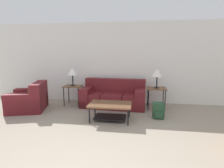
{
  "coord_description": "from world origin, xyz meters",
  "views": [
    {
      "loc": [
        0.66,
        -1.64,
        1.62
      ],
      "look_at": [
        -0.01,
        2.93,
        0.8
      ],
      "focal_mm": 28.0,
      "sensor_mm": 36.0,
      "label": 1
    }
  ],
  "objects": [
    {
      "name": "table_lamp_left",
      "position": [
        -1.32,
        3.48,
        1.05
      ],
      "size": [
        0.3,
        0.3,
        0.55
      ],
      "color": "black",
      "rests_on": "side_table_left"
    },
    {
      "name": "side_table_right",
      "position": [
        1.23,
        3.48,
        0.55
      ],
      "size": [
        0.54,
        0.47,
        0.62
      ],
      "color": "brown",
      "rests_on": "ground_plane"
    },
    {
      "name": "wall_back",
      "position": [
        0.0,
        4.09,
        1.3
      ],
      "size": [
        8.91,
        0.06,
        2.6
      ],
      "color": "white",
      "rests_on": "ground_plane"
    },
    {
      "name": "couch",
      "position": [
        -0.05,
        3.54,
        0.3
      ],
      "size": [
        1.95,
        0.96,
        0.82
      ],
      "color": "maroon",
      "rests_on": "ground_plane"
    },
    {
      "name": "side_table_left",
      "position": [
        -1.32,
        3.48,
        0.55
      ],
      "size": [
        0.54,
        0.47,
        0.62
      ],
      "color": "brown",
      "rests_on": "ground_plane"
    },
    {
      "name": "armchair",
      "position": [
        -2.39,
        2.82,
        0.29
      ],
      "size": [
        1.16,
        1.2,
        0.8
      ],
      "color": "maroon",
      "rests_on": "ground_plane"
    },
    {
      "name": "backpack",
      "position": [
        1.21,
        2.71,
        0.19
      ],
      "size": [
        0.27,
        0.31,
        0.39
      ],
      "color": "#23472D",
      "rests_on": "ground_plane"
    },
    {
      "name": "table_lamp_right",
      "position": [
        1.23,
        3.48,
        1.05
      ],
      "size": [
        0.3,
        0.3,
        0.55
      ],
      "color": "black",
      "rests_on": "side_table_right"
    },
    {
      "name": "coffee_table",
      "position": [
        0.03,
        2.37,
        0.31
      ],
      "size": [
        1.02,
        0.66,
        0.42
      ],
      "color": "brown",
      "rests_on": "ground_plane"
    }
  ]
}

